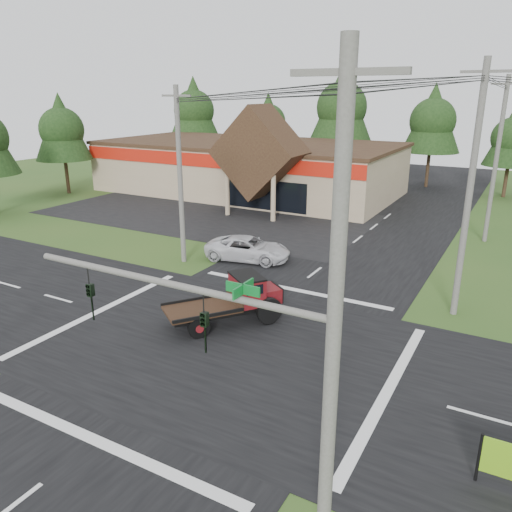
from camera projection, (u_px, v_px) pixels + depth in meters
The scene contains 17 objects.
ground at pixel (222, 345), 20.94m from camera, with size 120.00×120.00×0.00m, color #294E1C.
road_ns at pixel (222, 344), 20.94m from camera, with size 12.00×120.00×0.02m, color black.
road_ew at pixel (222, 344), 20.94m from camera, with size 120.00×12.00×0.02m, color black.
parking_apron at pixel (205, 214), 43.17m from camera, with size 28.00×14.00×0.02m, color black.
cvs_building at pixel (249, 166), 51.86m from camera, with size 30.40×18.20×9.19m.
traffic_signal_mast at pixel (256, 371), 10.64m from camera, with size 8.12×0.24×7.00m.
utility_pole_nr at pixel (333, 338), 9.49m from camera, with size 2.00×0.30×11.00m.
utility_pole_nw at pixel (180, 175), 29.59m from camera, with size 2.00×0.30×10.50m.
utility_pole_ne at pixel (470, 192), 22.04m from camera, with size 2.00×0.30×11.50m.
utility_pole_n at pixel (496, 160), 33.70m from camera, with size 2.00×0.30×11.20m.
tree_row_a at pixel (194, 108), 65.48m from camera, with size 6.72×6.72×12.12m.
tree_row_b at pixel (268, 120), 62.94m from camera, with size 5.60×5.60×10.10m.
tree_row_c at pixel (342, 105), 56.85m from camera, with size 7.28×7.28×13.13m.
tree_row_d at pixel (433, 119), 53.48m from camera, with size 6.16×6.16×11.11m.
tree_side_w at pixel (61, 127), 50.23m from camera, with size 5.60×5.60×10.10m.
antique_flatbed_truck at pixel (225, 301), 22.51m from camera, with size 2.04×5.35×2.24m, color #550C0C, non-canonical shape.
white_pickup at pixel (248, 249), 31.30m from camera, with size 2.45×5.30×1.47m, color silver.
Camera 1 is at (10.36, -15.66, 10.09)m, focal length 35.00 mm.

